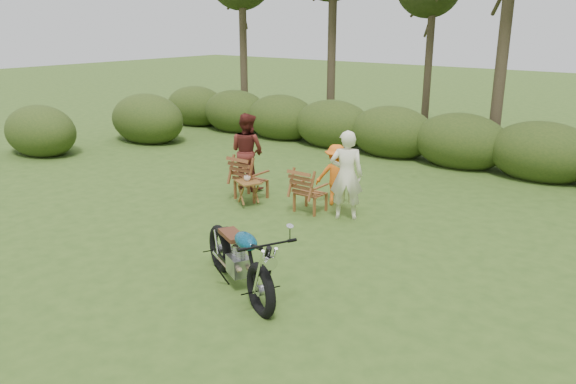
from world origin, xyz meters
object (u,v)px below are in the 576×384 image
Objects in this scene: motorcycle at (239,288)px; adult_a at (345,218)px; side_table at (248,194)px; lawn_chair_left at (251,198)px; cup at (247,178)px; lawn_chair_right at (310,211)px; child at (335,204)px; adult_b at (248,188)px.

adult_a is (-0.39, 3.44, 0.00)m from motorcycle.
side_table is at bearing 155.31° from motorcycle.
adult_a is (2.26, 0.18, 0.00)m from lawn_chair_left.
cup is (0.25, -0.40, 0.58)m from lawn_chair_left.
lawn_chair_right is 0.71× the size of child.
lawn_chair_right is at bearing -178.12° from lawn_chair_left.
side_table is (0.29, -0.41, 0.26)m from lawn_chair_left.
lawn_chair_right is 0.71m from child.
adult_b is at bearing 132.54° from side_table.
adult_a reaches higher than side_table.
side_table is at bearing 22.47° from lawn_chair_right.
adult_a reaches higher than lawn_chair_left.
motorcycle is 2.40× the size of lawn_chair_right.
side_table reaches higher than lawn_chair_right.
cup reaches higher than child.
lawn_chair_right is 0.52× the size of adult_a.
lawn_chair_right is 0.93× the size of lawn_chair_left.
adult_b is (-0.87, 0.95, -0.26)m from side_table.
lawn_chair_left is 0.57m from side_table.
side_table is at bearing 123.14° from lawn_chair_left.
cup reaches higher than lawn_chair_left.
adult_b is (-0.83, 0.93, -0.58)m from cup.
motorcycle is 3.70m from side_table.
child is at bearing 41.93° from side_table.
adult_a is at bearing -177.22° from lawn_chair_left.
motorcycle is 1.25× the size of adult_a.
adult_a is at bearing 16.88° from side_table.
lawn_chair_right is 1.33m from side_table.
motorcycle is 1.71× the size of child.
child is (1.38, 1.18, -0.58)m from cup.
lawn_chair_left is at bearing 154.74° from motorcycle.
motorcycle is 3.46m from adult_a.
child is at bearing -72.89° from adult_a.
cup is at bearing 130.94° from adult_b.
adult_a is (0.77, 0.09, 0.00)m from lawn_chair_right.
adult_a reaches higher than adult_b.
lawn_chair_left is 1.81m from child.
motorcycle is at bearing 108.50° from lawn_chair_right.
side_table is 1.31m from adult_b.
lawn_chair_left is at bearing 136.54° from adult_b.
child is at bearing 40.70° from cup.
cup is 2.17m from adult_a.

